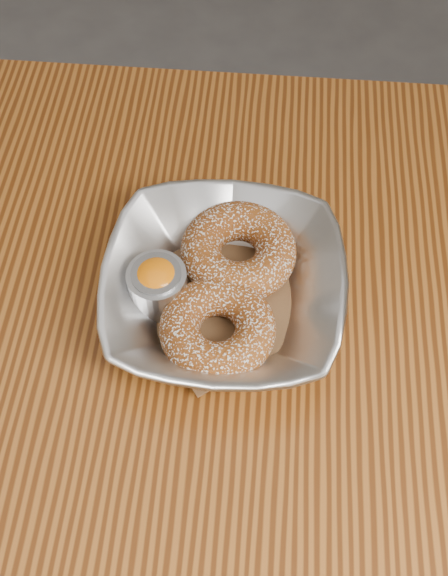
# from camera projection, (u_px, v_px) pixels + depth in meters

# --- Properties ---
(ground_plane) EXTENTS (4.00, 4.00, 0.00)m
(ground_plane) POSITION_uv_depth(u_px,v_px,m) (217.00, 542.00, 1.25)
(ground_plane) COLOR #565659
(ground_plane) RESTS_ON ground
(table) EXTENTS (1.20, 0.80, 0.75)m
(table) POSITION_uv_depth(u_px,v_px,m) (211.00, 412.00, 0.69)
(table) COLOR brown
(table) RESTS_ON ground_plane
(serving_bowl) EXTENTS (0.22, 0.22, 0.05)m
(serving_bowl) POSITION_uv_depth(u_px,v_px,m) (224.00, 289.00, 0.62)
(serving_bowl) COLOR #B5B7BC
(serving_bowl) RESTS_ON table
(parchment) EXTENTS (0.20, 0.20, 0.00)m
(parchment) POSITION_uv_depth(u_px,v_px,m) (224.00, 300.00, 0.64)
(parchment) COLOR brown
(parchment) RESTS_ON table
(donut_back) EXTENTS (0.15, 0.15, 0.04)m
(donut_back) POSITION_uv_depth(u_px,v_px,m) (238.00, 251.00, 0.65)
(donut_back) COLOR brown
(donut_back) RESTS_ON parchment
(donut_front) EXTENTS (0.11, 0.11, 0.04)m
(donut_front) POSITION_uv_depth(u_px,v_px,m) (218.00, 329.00, 0.60)
(donut_front) COLOR brown
(donut_front) RESTS_ON parchment
(ramekin) EXTENTS (0.06, 0.06, 0.05)m
(ramekin) POSITION_uv_depth(u_px,v_px,m) (158.00, 284.00, 0.62)
(ramekin) COLOR #B5B7BC
(ramekin) RESTS_ON table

